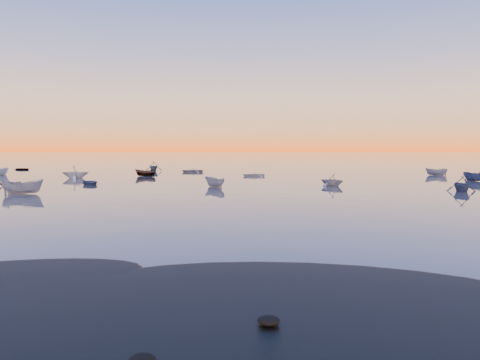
{
  "coord_description": "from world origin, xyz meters",
  "views": [
    {
      "loc": [
        0.86,
        -17.95,
        4.88
      ],
      "look_at": [
        2.51,
        28.0,
        1.56
      ],
      "focal_mm": 35.0,
      "sensor_mm": 36.0,
      "label": 1
    }
  ],
  "objects": [
    {
      "name": "ground",
      "position": [
        0.0,
        100.0,
        0.0
      ],
      "size": [
        600.0,
        600.0,
        0.0
      ],
      "primitive_type": "plane",
      "color": "#645953",
      "rests_on": "ground"
    },
    {
      "name": "mud_lobes",
      "position": [
        0.0,
        -1.0,
        0.01
      ],
      "size": [
        140.0,
        6.0,
        0.07
      ],
      "primitive_type": null,
      "color": "black",
      "rests_on": "ground"
    },
    {
      "name": "moored_fleet",
      "position": [
        0.0,
        53.0,
        0.0
      ],
      "size": [
        124.0,
        58.0,
        1.2
      ],
      "primitive_type": null,
      "color": "white",
      "rests_on": "ground"
    },
    {
      "name": "boat_near_left",
      "position": [
        -16.16,
        42.1,
        0.0
      ],
      "size": [
        4.17,
        3.05,
        0.96
      ],
      "primitive_type": "imported",
      "rotation": [
        0.0,
        0.0,
        0.42
      ],
      "color": "#37466A",
      "rests_on": "ground"
    },
    {
      "name": "boat_near_center",
      "position": [
        -19.74,
        30.59,
        0.0
      ],
      "size": [
        1.89,
        4.3,
        1.47
      ],
      "primitive_type": "imported",
      "rotation": [
        0.0,
        0.0,
        1.59
      ],
      "color": "gray",
      "rests_on": "ground"
    },
    {
      "name": "boat_near_right",
      "position": [
        14.31,
        39.2,
        0.0
      ],
      "size": [
        3.43,
        3.38,
        1.16
      ],
      "primitive_type": "imported",
      "rotation": [
        0.0,
        0.0,
        3.91
      ],
      "color": "gray",
      "rests_on": "ground"
    }
  ]
}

